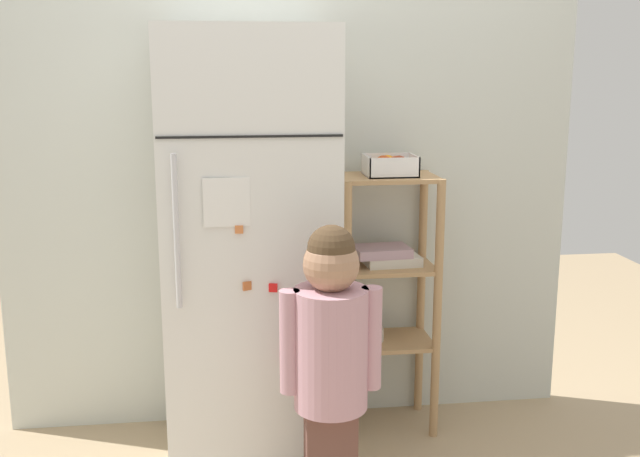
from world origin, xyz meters
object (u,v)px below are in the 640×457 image
object	(u,v)px
refrigerator	(249,252)
fruit_bin	(391,166)
child_standing	(331,348)
pantry_shelf_unit	(385,281)

from	to	relation	value
refrigerator	fruit_bin	xyz separation A→B (m)	(0.59, 0.17, 0.30)
child_standing	pantry_shelf_unit	distance (m)	0.77
refrigerator	child_standing	world-z (taller)	refrigerator
refrigerator	fruit_bin	distance (m)	0.69
refrigerator	pantry_shelf_unit	size ratio (longest dim) A/B	1.53
fruit_bin	pantry_shelf_unit	bearing A→B (deg)	163.51
child_standing	pantry_shelf_unit	bearing A→B (deg)	64.17
refrigerator	pantry_shelf_unit	world-z (taller)	refrigerator
child_standing	fruit_bin	world-z (taller)	fruit_bin
child_standing	pantry_shelf_unit	xyz separation A→B (m)	(0.33, 0.69, 0.02)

